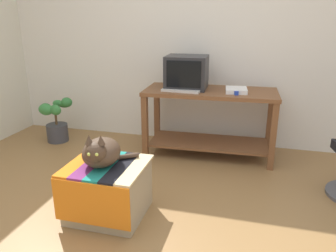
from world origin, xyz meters
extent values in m
plane|color=olive|center=(0.00, 0.00, 0.00)|extent=(14.00, 14.00, 0.00)
cube|color=silver|center=(0.00, 2.05, 1.30)|extent=(8.00, 0.10, 2.60)
cube|color=brown|center=(-0.42, 1.32, 0.35)|extent=(0.06, 0.06, 0.70)
cube|color=brown|center=(0.89, 1.37, 0.35)|extent=(0.06, 0.06, 0.70)
cube|color=brown|center=(0.87, 1.88, 0.35)|extent=(0.06, 0.06, 0.70)
cube|color=brown|center=(-0.44, 1.83, 0.35)|extent=(0.06, 0.06, 0.70)
cube|color=brown|center=(0.23, 1.60, 0.14)|extent=(1.30, 0.56, 0.02)
cube|color=brown|center=(0.23, 1.60, 0.72)|extent=(1.42, 0.65, 0.04)
cube|color=#28282B|center=(-0.04, 1.63, 0.75)|extent=(0.31, 0.27, 0.02)
cube|color=#28282B|center=(-0.04, 1.63, 0.91)|extent=(0.45, 0.39, 0.35)
cube|color=black|center=(-0.03, 1.43, 0.92)|extent=(0.36, 0.03, 0.27)
cube|color=beige|center=(-0.06, 1.45, 0.75)|extent=(0.41, 0.17, 0.02)
cube|color=white|center=(0.50, 1.57, 0.76)|extent=(0.24, 0.27, 0.04)
cube|color=tan|center=(-0.35, 0.21, 0.20)|extent=(0.55, 0.50, 0.41)
cube|color=orange|center=(-0.35, -0.06, 0.24)|extent=(0.58, 0.01, 0.33)
cube|color=orange|center=(-0.58, 0.21, 0.41)|extent=(0.12, 0.54, 0.02)
cube|color=#7A2D6B|center=(-0.46, 0.21, 0.41)|extent=(0.12, 0.54, 0.02)
cube|color=#1E897A|center=(-0.35, 0.21, 0.41)|extent=(0.12, 0.54, 0.02)
cube|color=black|center=(-0.23, 0.21, 0.41)|extent=(0.12, 0.54, 0.02)
cube|color=beige|center=(-0.12, 0.21, 0.41)|extent=(0.12, 0.54, 0.02)
ellipsoid|color=#473323|center=(-0.38, 0.20, 0.52)|extent=(0.34, 0.40, 0.20)
sphere|color=#473323|center=(-0.35, 0.07, 0.58)|extent=(0.15, 0.15, 0.15)
cylinder|color=#473323|center=(-0.28, 0.32, 0.44)|extent=(0.25, 0.20, 0.04)
cone|color=#473323|center=(-0.39, 0.07, 0.67)|extent=(0.06, 0.06, 0.07)
cone|color=#473323|center=(-0.31, 0.08, 0.67)|extent=(0.06, 0.06, 0.07)
sphere|color=#C6D151|center=(-0.37, 0.00, 0.59)|extent=(0.02, 0.02, 0.02)
sphere|color=#C6D151|center=(-0.31, 0.01, 0.59)|extent=(0.02, 0.02, 0.02)
cylinder|color=#3D3D42|center=(-1.64, 1.53, 0.11)|extent=(0.26, 0.26, 0.22)
cylinder|color=brown|center=(-1.64, 1.53, 0.28)|extent=(0.03, 0.03, 0.12)
ellipsoid|color=#2D7033|center=(-1.49, 1.57, 0.50)|extent=(0.13, 0.13, 0.12)
ellipsoid|color=#38843D|center=(-1.60, 1.68, 0.44)|extent=(0.16, 0.14, 0.09)
ellipsoid|color=#38843D|center=(-1.69, 1.67, 0.44)|extent=(0.14, 0.09, 0.09)
ellipsoid|color=#2D7033|center=(-1.75, 1.51, 0.42)|extent=(0.15, 0.10, 0.12)
ellipsoid|color=#38843D|center=(-1.71, 1.45, 0.42)|extent=(0.19, 0.12, 0.14)
ellipsoid|color=#38843D|center=(-1.58, 1.44, 0.43)|extent=(0.15, 0.08, 0.13)
cube|color=#2342B7|center=(0.49, 1.47, 0.76)|extent=(0.08, 0.12, 0.04)
camera|label=1|loc=(0.69, -1.85, 1.48)|focal=35.39mm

